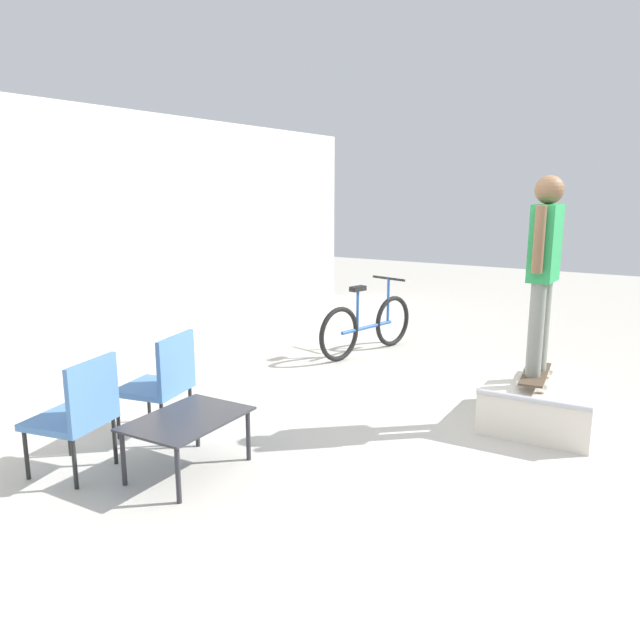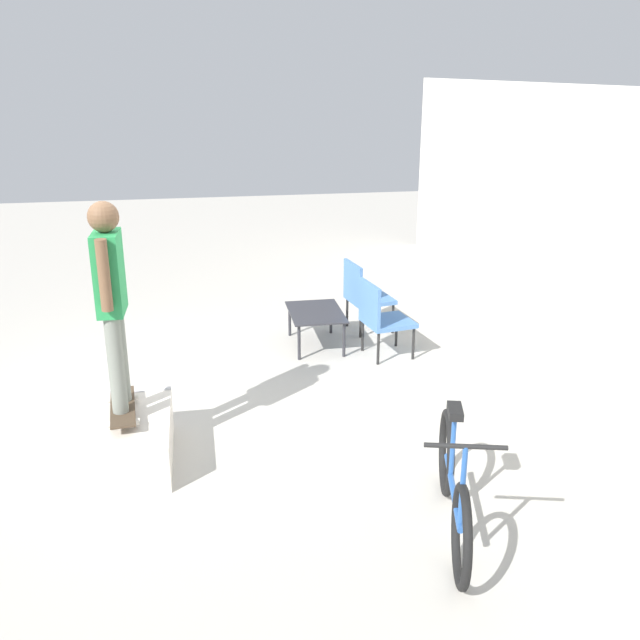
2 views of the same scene
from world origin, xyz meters
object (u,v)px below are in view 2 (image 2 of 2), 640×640
Objects in this scene: skateboard_on_ramp at (123,407)px; bicycle at (453,487)px; coffee_table at (316,315)px; patio_chair_left at (363,293)px; skate_ramp_box at (115,442)px; patio_chair_right at (381,316)px; person_skater at (111,290)px.

bicycle reaches higher than skateboard_on_ramp.
bicycle is at bearing 5.18° from coffee_table.
patio_chair_left is 4.20m from bicycle.
coffee_table reaches higher than skate_ramp_box.
patio_chair_left is 0.53× the size of bicycle.
patio_chair_right is at bearing 56.46° from coffee_table.
patio_chair_right is (0.45, 0.68, 0.11)m from coffee_table.
skate_ramp_box is 1.26× the size of patio_chair_left.
coffee_table is at bearing 138.11° from skate_ramp_box.
patio_chair_left reaches higher than skateboard_on_ramp.
bicycle is at bearing 165.32° from patio_chair_left.
skate_ramp_box is at bearing -51.58° from skateboard_on_ramp.
patio_chair_right is at bearing 118.93° from skateboard_on_ramp.
bicycle is (1.48, 2.38, -0.11)m from skateboard_on_ramp.
person_skater is 1.92× the size of patio_chair_left.
patio_chair_right is (0.87, 0.00, 0.00)m from patio_chair_left.
skate_ramp_box is 1.26× the size of patio_chair_right.
person_skater is at bearing 124.79° from patio_chair_left.
patio_chair_right is at bearing 169.95° from patio_chair_left.
person_skater reaches higher than bicycle.
skateboard_on_ramp is at bearing -107.37° from bicycle.
patio_chair_left is (-2.70, 2.72, 0.02)m from skateboard_on_ramp.
person_skater is at bearing -107.37° from bicycle.
skateboard_on_ramp is at bearing 0.00° from person_skater.
skateboard_on_ramp reaches higher than coffee_table.
skate_ramp_box is 3.18m from coffee_table.
bicycle is at bearing 53.03° from skateboard_on_ramp.
coffee_table is at bearing -160.33° from bicycle.
person_skater is 1.92× the size of patio_chair_right.
patio_chair_left is 1.00× the size of patio_chair_right.
patio_chair_left is at bearing -10.16° from patio_chair_right.
coffee_table is (-2.36, 2.12, 0.19)m from skate_ramp_box.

